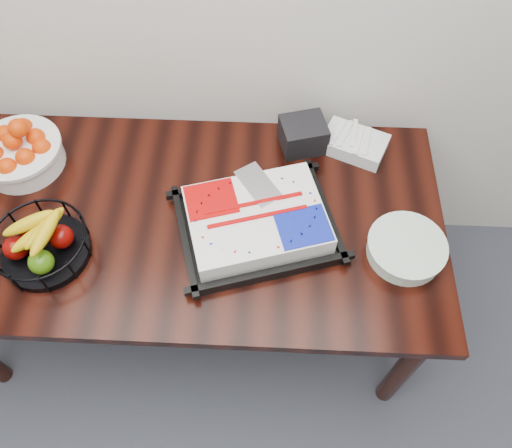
{
  "coord_description": "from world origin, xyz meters",
  "views": [
    {
      "loc": [
        0.3,
        1.06,
        2.18
      ],
      "look_at": [
        0.26,
        1.93,
        0.83
      ],
      "focal_mm": 35.0,
      "sensor_mm": 36.0,
      "label": 1
    }
  ],
  "objects_px": {
    "napkin_box": "(303,135)",
    "cake_tray": "(256,222)",
    "table": "(184,229)",
    "fruit_basket": "(41,243)",
    "plate_stack": "(406,249)",
    "tangerine_bowl": "(17,148)"
  },
  "relations": [
    {
      "from": "fruit_basket",
      "to": "tangerine_bowl",
      "type": "bearing_deg",
      "value": 116.48
    },
    {
      "from": "tangerine_bowl",
      "to": "plate_stack",
      "type": "relative_size",
      "value": 1.22
    },
    {
      "from": "tangerine_bowl",
      "to": "plate_stack",
      "type": "xyz_separation_m",
      "value": [
        1.35,
        -0.32,
        -0.05
      ]
    },
    {
      "from": "cake_tray",
      "to": "plate_stack",
      "type": "height_order",
      "value": "cake_tray"
    },
    {
      "from": "cake_tray",
      "to": "tangerine_bowl",
      "type": "xyz_separation_m",
      "value": [
        -0.86,
        0.25,
        0.04
      ]
    },
    {
      "from": "tangerine_bowl",
      "to": "napkin_box",
      "type": "height_order",
      "value": "tangerine_bowl"
    },
    {
      "from": "table",
      "to": "fruit_basket",
      "type": "height_order",
      "value": "fruit_basket"
    },
    {
      "from": "napkin_box",
      "to": "fruit_basket",
      "type": "bearing_deg",
      "value": -148.5
    },
    {
      "from": "cake_tray",
      "to": "plate_stack",
      "type": "xyz_separation_m",
      "value": [
        0.49,
        -0.07,
        -0.02
      ]
    },
    {
      "from": "tangerine_bowl",
      "to": "napkin_box",
      "type": "xyz_separation_m",
      "value": [
        1.02,
        0.14,
        -0.03
      ]
    },
    {
      "from": "table",
      "to": "tangerine_bowl",
      "type": "bearing_deg",
      "value": 161.33
    },
    {
      "from": "tangerine_bowl",
      "to": "fruit_basket",
      "type": "xyz_separation_m",
      "value": [
        0.19,
        -0.37,
        -0.02
      ]
    },
    {
      "from": "fruit_basket",
      "to": "napkin_box",
      "type": "height_order",
      "value": "fruit_basket"
    },
    {
      "from": "plate_stack",
      "to": "napkin_box",
      "type": "bearing_deg",
      "value": 126.08
    },
    {
      "from": "plate_stack",
      "to": "cake_tray",
      "type": "bearing_deg",
      "value": 171.66
    },
    {
      "from": "cake_tray",
      "to": "plate_stack",
      "type": "bearing_deg",
      "value": -8.34
    },
    {
      "from": "table",
      "to": "plate_stack",
      "type": "distance_m",
      "value": 0.76
    },
    {
      "from": "cake_tray",
      "to": "napkin_box",
      "type": "distance_m",
      "value": 0.41
    },
    {
      "from": "table",
      "to": "napkin_box",
      "type": "xyz_separation_m",
      "value": [
        0.42,
        0.34,
        0.14
      ]
    },
    {
      "from": "napkin_box",
      "to": "cake_tray",
      "type": "bearing_deg",
      "value": -111.97
    },
    {
      "from": "fruit_basket",
      "to": "plate_stack",
      "type": "distance_m",
      "value": 1.16
    },
    {
      "from": "plate_stack",
      "to": "napkin_box",
      "type": "xyz_separation_m",
      "value": [
        -0.33,
        0.45,
        0.03
      ]
    }
  ]
}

